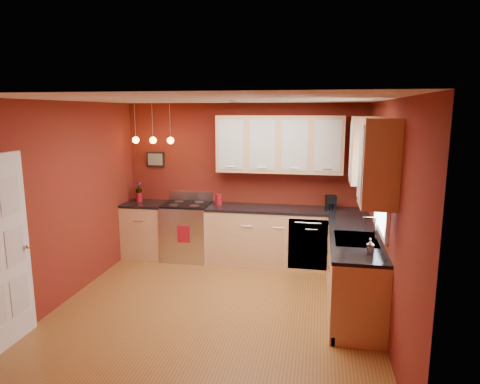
% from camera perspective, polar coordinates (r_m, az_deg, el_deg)
% --- Properties ---
extents(floor, '(4.20, 4.20, 0.00)m').
position_cam_1_polar(floor, '(5.60, -3.34, -15.42)').
color(floor, '#9D602D').
rests_on(floor, ground).
extents(ceiling, '(4.00, 4.20, 0.02)m').
position_cam_1_polar(ceiling, '(5.03, -3.67, 12.21)').
color(ceiling, silver).
rests_on(ceiling, wall_back).
extents(wall_back, '(4.00, 0.02, 2.60)m').
position_cam_1_polar(wall_back, '(7.18, 0.55, 1.38)').
color(wall_back, maroon).
rests_on(wall_back, floor).
extents(wall_front, '(4.00, 0.02, 2.60)m').
position_cam_1_polar(wall_front, '(3.26, -12.61, -10.59)').
color(wall_front, maroon).
rests_on(wall_front, floor).
extents(wall_left, '(0.02, 4.20, 2.60)m').
position_cam_1_polar(wall_left, '(5.97, -22.49, -1.39)').
color(wall_left, maroon).
rests_on(wall_left, floor).
extents(wall_right, '(0.02, 4.20, 2.60)m').
position_cam_1_polar(wall_right, '(5.08, 19.01, -3.17)').
color(wall_right, maroon).
rests_on(wall_right, floor).
extents(base_cabinets_back_left, '(0.70, 0.60, 0.90)m').
position_cam_1_polar(base_cabinets_back_left, '(7.55, -12.35, -5.03)').
color(base_cabinets_back_left, '#DFAA77').
rests_on(base_cabinets_back_left, floor).
extents(base_cabinets_back_right, '(2.54, 0.60, 0.90)m').
position_cam_1_polar(base_cabinets_back_right, '(7.00, 6.04, -6.09)').
color(base_cabinets_back_right, '#DFAA77').
rests_on(base_cabinets_back_right, floor).
extents(base_cabinets_right, '(0.60, 2.10, 0.90)m').
position_cam_1_polar(base_cabinets_right, '(5.72, 14.81, -10.31)').
color(base_cabinets_right, '#DFAA77').
rests_on(base_cabinets_right, floor).
extents(counter_back_left, '(0.70, 0.62, 0.04)m').
position_cam_1_polar(counter_back_left, '(7.44, -12.50, -1.54)').
color(counter_back_left, black).
rests_on(counter_back_left, base_cabinets_back_left).
extents(counter_back_right, '(2.54, 0.62, 0.04)m').
position_cam_1_polar(counter_back_right, '(6.87, 6.11, -2.34)').
color(counter_back_right, black).
rests_on(counter_back_right, base_cabinets_back_right).
extents(counter_right, '(0.62, 2.10, 0.04)m').
position_cam_1_polar(counter_right, '(5.57, 15.05, -5.79)').
color(counter_right, black).
rests_on(counter_right, base_cabinets_right).
extents(gas_range, '(0.76, 0.64, 1.11)m').
position_cam_1_polar(gas_range, '(7.29, -7.04, -5.16)').
color(gas_range, silver).
rests_on(gas_range, floor).
extents(dishwasher_front, '(0.60, 0.02, 0.80)m').
position_cam_1_polar(dishwasher_front, '(6.70, 9.01, -6.93)').
color(dishwasher_front, silver).
rests_on(dishwasher_front, base_cabinets_back_right).
extents(sink, '(0.50, 0.70, 0.33)m').
position_cam_1_polar(sink, '(5.43, 15.19, -6.28)').
color(sink, gray).
rests_on(sink, counter_right).
extents(window, '(0.06, 1.02, 1.22)m').
position_cam_1_polar(window, '(5.29, 18.54, 1.69)').
color(window, white).
rests_on(window, wall_right).
extents(door_left_wall, '(0.12, 0.82, 2.05)m').
position_cam_1_polar(door_left_wall, '(5.08, -29.32, -7.18)').
color(door_left_wall, white).
rests_on(door_left_wall, floor).
extents(upper_cabinets_back, '(2.00, 0.35, 0.90)m').
position_cam_1_polar(upper_cabinets_back, '(6.85, 5.28, 6.35)').
color(upper_cabinets_back, '#DFAA77').
rests_on(upper_cabinets_back, wall_back).
extents(upper_cabinets_right, '(0.35, 1.95, 0.90)m').
position_cam_1_polar(upper_cabinets_right, '(5.26, 17.05, 4.61)').
color(upper_cabinets_right, '#DFAA77').
rests_on(upper_cabinets_right, wall_right).
extents(wall_picture, '(0.32, 0.03, 0.26)m').
position_cam_1_polar(wall_picture, '(7.54, -11.19, 4.30)').
color(wall_picture, black).
rests_on(wall_picture, wall_back).
extents(pendant_lights, '(0.71, 0.11, 0.66)m').
position_cam_1_polar(pendant_lights, '(7.16, -11.52, 6.84)').
color(pendant_lights, gray).
rests_on(pendant_lights, ceiling).
extents(red_canister, '(0.12, 0.12, 0.18)m').
position_cam_1_polar(red_canister, '(7.07, -2.83, -1.01)').
color(red_canister, maroon).
rests_on(red_canister, counter_back_right).
extents(red_vase, '(0.10, 0.10, 0.16)m').
position_cam_1_polar(red_vase, '(7.53, -13.30, -0.65)').
color(red_vase, maroon).
rests_on(red_vase, counter_back_left).
extents(flowers, '(0.15, 0.15, 0.21)m').
position_cam_1_polar(flowers, '(7.50, -13.35, 0.55)').
color(flowers, maroon).
rests_on(flowers, red_vase).
extents(coffee_maker, '(0.18, 0.18, 0.23)m').
position_cam_1_polar(coffee_maker, '(6.87, 12.01, -1.46)').
color(coffee_maker, black).
rests_on(coffee_maker, counter_back_right).
extents(soap_pump, '(0.08, 0.08, 0.17)m').
position_cam_1_polar(soap_pump, '(4.88, 16.96, -6.95)').
color(soap_pump, white).
rests_on(soap_pump, counter_right).
extents(dish_towel, '(0.20, 0.01, 0.28)m').
position_cam_1_polar(dish_towel, '(6.97, -7.56, -5.60)').
color(dish_towel, maroon).
rests_on(dish_towel, gas_range).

